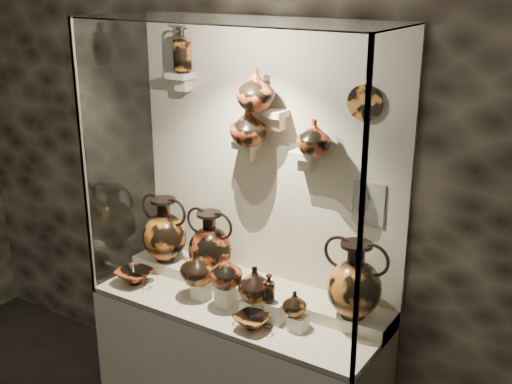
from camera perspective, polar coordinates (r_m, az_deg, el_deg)
wall_back at (r=3.65m, az=1.10°, el=2.78°), size 5.00×0.02×3.20m
plinth at (r=3.93m, az=-1.56°, el=-15.44°), size 1.70×0.60×0.80m
front_tier at (r=3.71m, az=-1.62°, el=-10.15°), size 1.68×0.58×0.03m
rear_tier at (r=3.82m, az=-0.13°, el=-8.61°), size 1.70×0.25×0.10m
back_panel at (r=3.65m, az=1.05°, el=2.76°), size 1.70×0.03×1.60m
glass_front at (r=3.17m, az=-4.75°, el=0.14°), size 1.70×0.01×1.60m
glass_left at (r=3.92m, az=-12.04°, el=3.48°), size 0.01×0.60×1.60m
glass_right at (r=3.02m, az=11.64°, el=-1.13°), size 0.01×0.60×1.60m
glass_top at (r=3.24m, az=-1.88°, el=15.04°), size 1.70×0.60×0.01m
frame_post_left at (r=3.72m, az=-15.07°, el=2.42°), size 0.02×0.02×1.60m
frame_post_right at (r=2.77m, az=9.31°, el=-2.86°), size 0.02×0.02×1.60m
pedestal_a at (r=3.75m, az=-4.87°, el=-8.68°), size 0.09×0.09×0.10m
pedestal_b at (r=3.66m, az=-2.73°, el=-9.16°), size 0.09×0.09×0.13m
pedestal_c at (r=3.58m, az=-0.47°, el=-10.14°), size 0.09×0.09×0.09m
pedestal_d at (r=3.50m, az=1.76°, el=-10.61°), size 0.09×0.09×0.12m
pedestal_e at (r=3.45m, az=3.79°, el=-11.50°), size 0.09×0.09×0.08m
bracket_ul at (r=3.80m, az=-6.70°, el=10.26°), size 0.14×0.12×0.04m
bracket_ca at (r=3.61m, az=-0.92°, el=4.24°), size 0.14×0.12×0.04m
bracket_cb at (r=3.46m, az=1.85°, el=6.99°), size 0.10×0.12×0.04m
bracket_cc at (r=3.42m, az=4.40°, el=3.36°), size 0.14×0.12×0.04m
amphora_left at (r=4.02m, az=-8.11°, el=-3.31°), size 0.39×0.39×0.41m
amphora_mid at (r=3.83m, az=-4.11°, el=-4.50°), size 0.35×0.35×0.39m
amphora_right at (r=3.38m, az=8.74°, el=-7.70°), size 0.37×0.37×0.42m
jug_a at (r=3.69m, az=-5.28°, el=-6.63°), size 0.20×0.20×0.20m
jug_b at (r=3.56m, az=-2.68°, el=-7.02°), size 0.23×0.23×0.19m
jug_c at (r=3.52m, az=-0.10°, el=-8.12°), size 0.22×0.22×0.19m
jug_e at (r=3.41m, az=3.47°, el=-9.82°), size 0.17×0.17×0.13m
lekythos_small at (r=3.43m, az=1.18°, el=-8.41°), size 0.08×0.08×0.18m
kylix_left at (r=3.97m, az=-10.73°, el=-7.31°), size 0.33×0.30×0.11m
kylix_right at (r=3.45m, az=-0.35°, el=-11.37°), size 0.27×0.24×0.09m
lekythos_tall at (r=3.76m, az=-6.56°, el=12.67°), size 0.15×0.15×0.29m
ovoid_vase_a at (r=3.51m, az=-0.68°, el=5.89°), size 0.24×0.24×0.21m
ovoid_vase_b at (r=3.44m, az=-0.03°, el=9.08°), size 0.25×0.25×0.22m
ovoid_vase_c at (r=3.33m, az=5.18°, el=4.87°), size 0.21×0.21×0.19m
wall_plate at (r=3.27m, az=9.63°, el=7.83°), size 0.18×0.02×0.18m
info_placard at (r=3.40m, az=9.94°, el=-0.97°), size 0.17×0.01×0.23m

